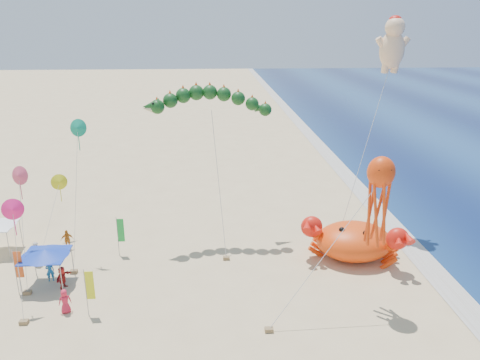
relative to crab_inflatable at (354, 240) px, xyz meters
name	(u,v)px	position (x,y,z in m)	size (l,w,h in m)	color
ground	(269,273)	(-6.74, -1.87, -1.51)	(320.00, 320.00, 0.00)	#D1B784
foam_strip	(430,268)	(5.26, -1.87, -1.51)	(320.00, 320.00, 0.00)	silver
crab_inflatable	(354,240)	(0.00, 0.00, 0.00)	(7.83, 6.68, 3.43)	#F3430C
dragon_kite	(209,105)	(-10.84, 4.62, 9.68)	(10.18, 6.17, 12.31)	#103B15
cherub_kite	(393,43)	(3.87, 6.30, 14.15)	(6.12, 5.71, 17.80)	#FFCC9B
octopus_kite	(378,195)	(-0.84, -6.06, 5.97)	(7.86, 3.50, 9.85)	#E93D0C
canopy_blue	(45,253)	(-22.18, -2.42, 0.93)	(3.20, 3.20, 2.71)	gray
feather_flags	(51,255)	(-21.95, -1.93, 0.50)	(10.60, 7.99, 3.20)	gray
beachgoers	(55,266)	(-22.04, -1.35, -0.67)	(4.68, 9.55, 1.84)	#AA1E1B
small_kites	(45,184)	(-22.49, 0.18, 4.98)	(4.77, 13.64, 10.70)	#C5415F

